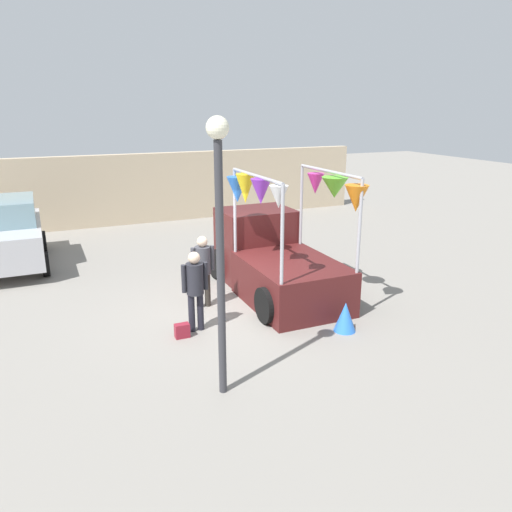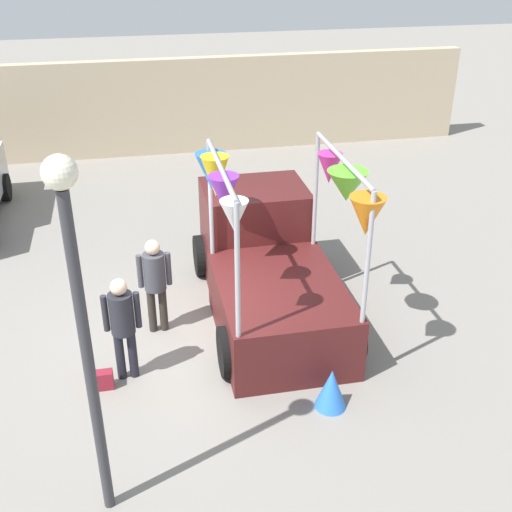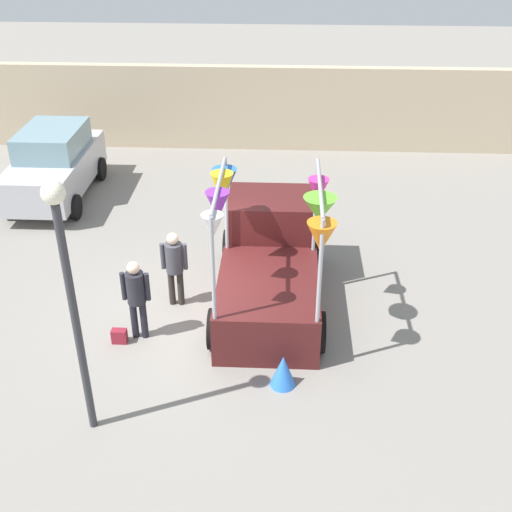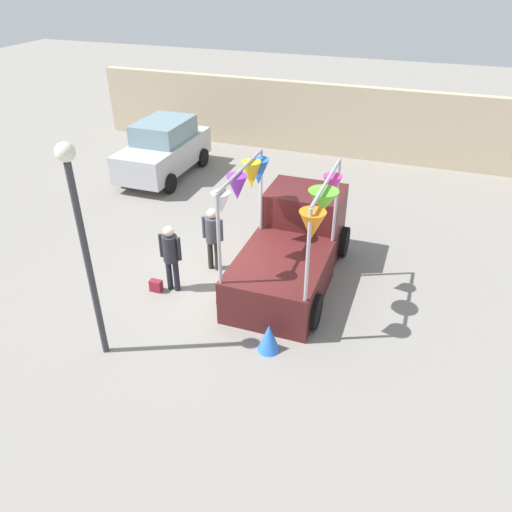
% 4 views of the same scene
% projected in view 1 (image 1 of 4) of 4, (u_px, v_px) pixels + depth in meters
% --- Properties ---
extents(ground_plane, '(60.00, 60.00, 0.00)m').
position_uv_depth(ground_plane, '(230.00, 310.00, 10.94)').
color(ground_plane, gray).
extents(vendor_truck, '(2.47, 4.12, 2.97)m').
position_uv_depth(vendor_truck, '(272.00, 255.00, 11.96)').
color(vendor_truck, '#4C1919').
rests_on(vendor_truck, ground).
extents(parked_car, '(1.88, 4.00, 1.88)m').
position_uv_depth(parked_car, '(8.00, 233.00, 13.69)').
color(parked_car, '#B7B7BC').
rests_on(parked_car, ground).
extents(person_customer, '(0.53, 0.34, 1.63)m').
position_uv_depth(person_customer, '(195.00, 284.00, 9.70)').
color(person_customer, black).
rests_on(person_customer, ground).
extents(person_vendor, '(0.53, 0.34, 1.62)m').
position_uv_depth(person_vendor, '(203.00, 265.00, 10.88)').
color(person_vendor, '#2D2823').
rests_on(person_vendor, ground).
extents(handbag, '(0.28, 0.16, 0.28)m').
position_uv_depth(handbag, '(182.00, 331.00, 9.64)').
color(handbag, maroon).
rests_on(handbag, ground).
extents(street_lamp, '(0.32, 0.32, 4.19)m').
position_uv_depth(street_lamp, '(220.00, 223.00, 7.07)').
color(street_lamp, '#333338').
rests_on(street_lamp, ground).
extents(brick_boundary_wall, '(18.00, 0.36, 2.60)m').
position_uv_depth(brick_boundary_wall, '(141.00, 189.00, 18.77)').
color(brick_boundary_wall, tan).
rests_on(brick_boundary_wall, ground).
extents(folded_kite_bundle_azure, '(0.59, 0.59, 0.60)m').
position_uv_depth(folded_kite_bundle_azure, '(345.00, 317.00, 9.87)').
color(folded_kite_bundle_azure, blue).
rests_on(folded_kite_bundle_azure, ground).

